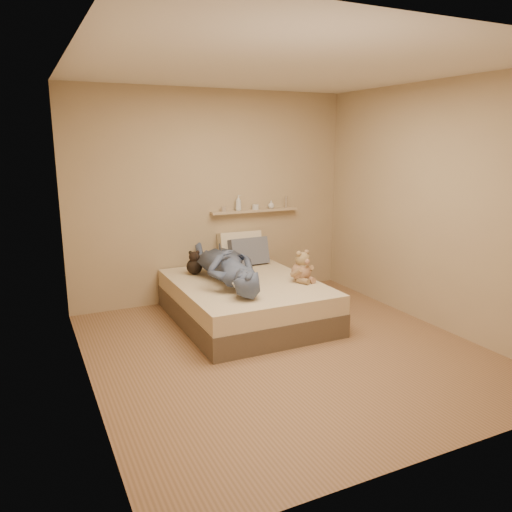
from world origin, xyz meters
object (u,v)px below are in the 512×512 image
bed (245,301)px  person (227,265)px  pillow_grey (249,252)px  wall_shelf (255,211)px  teddy_bear (302,269)px  dark_plush (194,264)px  pillow_cream (240,248)px  game_console (240,284)px

bed → person: size_ratio=1.19×
pillow_grey → wall_shelf: (0.19, 0.22, 0.48)m
teddy_bear → dark_plush: (-0.98, 0.81, -0.02)m
pillow_grey → person: 0.83m
pillow_cream → pillow_grey: pillow_cream is taller
pillow_cream → dark_plush: bearing=-157.6°
wall_shelf → dark_plush: bearing=-158.8°
pillow_cream → pillow_grey: 0.15m
pillow_grey → bed: bearing=-117.5°
pillow_grey → person: person is taller
pillow_cream → wall_shelf: size_ratio=0.46×
bed → person: person is taller
pillow_grey → person: (-0.55, -0.62, 0.02)m
bed → dark_plush: (-0.41, 0.54, 0.35)m
bed → pillow_grey: bearing=62.5°
teddy_bear → person: (-0.76, 0.35, 0.04)m
pillow_cream → teddy_bear: bearing=-76.5°
bed → pillow_grey: (0.36, 0.69, 0.40)m
teddy_bear → pillow_grey: bearing=102.3°
game_console → wall_shelf: wall_shelf is taller
teddy_bear → person: size_ratio=0.23×
bed → dark_plush: bearing=127.5°
teddy_bear → wall_shelf: size_ratio=0.30×
dark_plush → game_console: bearing=-82.8°
game_console → person: person is taller
pillow_grey → wall_shelf: size_ratio=0.42×
bed → pillow_cream: pillow_cream is taller
person → wall_shelf: (0.74, 0.84, 0.46)m
game_console → pillow_cream: (0.58, 1.33, 0.06)m
bed → dark_plush: dark_plush is taller
teddy_bear → pillow_grey: (-0.21, 0.96, 0.02)m
teddy_bear → person: person is taller
bed → wall_shelf: 1.38m
person → wall_shelf: 1.21m
pillow_cream → bed: bearing=-110.1°
game_console → pillow_cream: bearing=66.3°
game_console → wall_shelf: 1.72m
dark_plush → person: size_ratio=0.18×
game_console → pillow_grey: 1.35m
bed → game_console: bearing=-119.2°
dark_plush → pillow_cream: pillow_cream is taller
dark_plush → pillow_cream: size_ratio=0.52×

